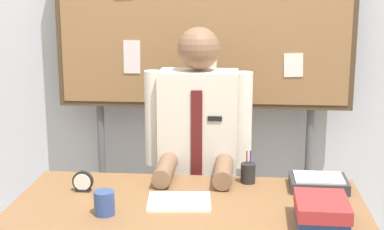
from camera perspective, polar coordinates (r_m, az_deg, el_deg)
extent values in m
cube|color=silver|center=(3.52, 1.38, 7.52)|extent=(6.40, 0.08, 2.70)
cube|color=brown|center=(2.56, -0.32, -9.01)|extent=(1.52, 0.71, 0.05)
cube|color=silver|center=(3.03, 0.62, -3.15)|extent=(0.40, 0.22, 0.80)
sphere|color=brown|center=(2.93, 0.65, 6.54)|extent=(0.22, 0.22, 0.22)
cylinder|color=silver|center=(3.00, -3.78, -0.32)|extent=(0.09, 0.09, 0.49)
cylinder|color=silver|center=(2.97, 5.03, -0.49)|extent=(0.09, 0.09, 0.49)
cylinder|color=brown|center=(2.81, -2.64, -5.37)|extent=(0.09, 0.30, 0.09)
cylinder|color=brown|center=(2.79, 3.09, -5.53)|extent=(0.09, 0.30, 0.09)
cube|color=#591919|center=(2.91, 0.45, -2.63)|extent=(0.06, 0.01, 0.52)
cube|color=black|center=(2.87, 2.25, -0.36)|extent=(0.07, 0.01, 0.02)
cube|color=#4C3823|center=(3.31, 1.17, 9.16)|extent=(1.69, 0.05, 0.99)
cube|color=olive|center=(3.30, 1.16, 9.15)|extent=(1.63, 0.04, 0.93)
cylinder|color=#59595E|center=(3.63, -8.75, -6.23)|extent=(0.04, 0.04, 1.00)
cylinder|color=#59595E|center=(3.55, 11.24, -6.76)|extent=(0.04, 0.04, 1.00)
cube|color=#F4EFCC|center=(3.30, 1.55, 5.01)|extent=(0.10, 0.00, 0.15)
cube|color=silver|center=(3.35, -5.92, 5.68)|extent=(0.10, 0.00, 0.19)
cube|color=white|center=(3.30, 9.91, 4.83)|extent=(0.11, 0.00, 0.14)
cube|color=#2D4C99|center=(2.39, 12.52, -9.74)|extent=(0.19, 0.26, 0.05)
cube|color=#B22D2D|center=(2.36, 12.61, -8.68)|extent=(0.21, 0.27, 0.05)
cube|color=silver|center=(2.54, -1.26, -8.50)|extent=(0.29, 0.24, 0.01)
cylinder|color=black|center=(2.71, -10.65, -6.40)|extent=(0.09, 0.02, 0.09)
cylinder|color=white|center=(2.70, -10.72, -6.49)|extent=(0.08, 0.00, 0.08)
cube|color=black|center=(2.72, -10.61, -7.22)|extent=(0.07, 0.04, 0.01)
cylinder|color=#334C8C|center=(2.43, -8.59, -8.52)|extent=(0.09, 0.09, 0.10)
cylinder|color=#262626|center=(2.78, 5.51, -5.69)|extent=(0.07, 0.07, 0.09)
cylinder|color=#263399|center=(2.76, 5.74, -4.95)|extent=(0.01, 0.01, 0.15)
cylinder|color=maroon|center=(2.76, 5.38, -4.96)|extent=(0.01, 0.01, 0.15)
cube|color=#333338|center=(2.76, 12.29, -6.56)|extent=(0.26, 0.20, 0.05)
cube|color=white|center=(2.75, 12.32, -5.99)|extent=(0.22, 0.17, 0.01)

